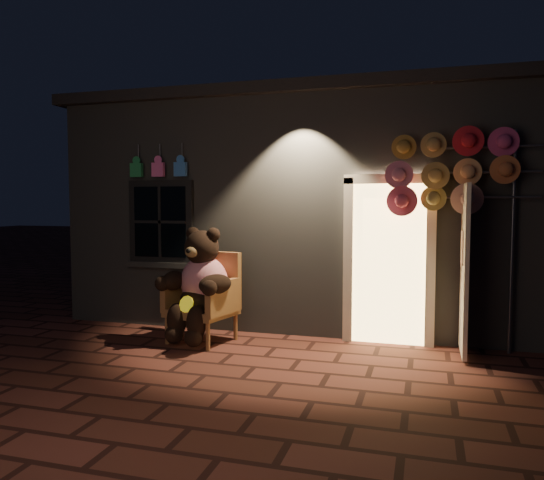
% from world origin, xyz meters
% --- Properties ---
extents(ground, '(60.00, 60.00, 0.00)m').
position_xyz_m(ground, '(0.00, 0.00, 0.00)').
color(ground, '#5C2B23').
rests_on(ground, ground).
extents(shop_building, '(7.30, 5.95, 3.51)m').
position_xyz_m(shop_building, '(0.00, 3.99, 1.74)').
color(shop_building, slate).
rests_on(shop_building, ground).
extents(wicker_armchair, '(0.94, 0.89, 1.17)m').
position_xyz_m(wicker_armchair, '(-0.98, 0.92, 0.58)').
color(wicker_armchair, '#915C38').
rests_on(wicker_armchair, ground).
extents(teddy_bear, '(1.03, 0.91, 1.46)m').
position_xyz_m(teddy_bear, '(-1.00, 0.78, 0.77)').
color(teddy_bear, red).
rests_on(teddy_bear, ground).
extents(hat_rack, '(1.77, 0.22, 2.71)m').
position_xyz_m(hat_rack, '(2.08, 1.28, 2.19)').
color(hat_rack, '#59595E').
rests_on(hat_rack, ground).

